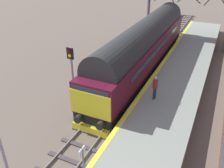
# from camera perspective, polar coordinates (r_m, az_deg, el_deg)

# --- Properties ---
(ground_plane) EXTENTS (140.00, 140.00, 0.00)m
(ground_plane) POSITION_cam_1_polar(r_m,az_deg,el_deg) (18.25, 1.44, -3.78)
(ground_plane) COLOR #65584D
(ground_plane) RESTS_ON ground
(track_main) EXTENTS (2.50, 60.00, 0.15)m
(track_main) POSITION_cam_1_polar(r_m,az_deg,el_deg) (18.22, 1.44, -3.64)
(track_main) COLOR slate
(track_main) RESTS_ON ground
(station_platform) EXTENTS (4.00, 44.00, 1.01)m
(station_platform) POSITION_cam_1_polar(r_m,az_deg,el_deg) (17.10, 12.60, -5.04)
(station_platform) COLOR gray
(station_platform) RESTS_ON ground
(diesel_locomotive) EXTENTS (2.74, 19.90, 4.68)m
(diesel_locomotive) POSITION_cam_1_polar(r_m,az_deg,el_deg) (21.98, 7.60, 9.06)
(diesel_locomotive) COLOR black
(diesel_locomotive) RESTS_ON ground
(signal_post_far) EXTENTS (0.44, 0.22, 4.74)m
(signal_post_far) POSITION_cam_1_polar(r_m,az_deg,el_deg) (15.60, -9.28, 2.17)
(signal_post_far) COLOR gray
(signal_post_far) RESTS_ON ground
(platform_number_sign) EXTENTS (0.10, 0.44, 1.76)m
(platform_number_sign) POSITION_cam_1_polar(r_m,az_deg,el_deg) (10.69, -6.85, -17.09)
(platform_number_sign) COLOR slate
(platform_number_sign) RESTS_ON station_platform
(waiting_passenger) EXTENTS (0.41, 0.50, 1.64)m
(waiting_passenger) POSITION_cam_1_polar(r_m,az_deg,el_deg) (16.30, 10.09, -0.42)
(waiting_passenger) COLOR #243240
(waiting_passenger) RESTS_ON station_platform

